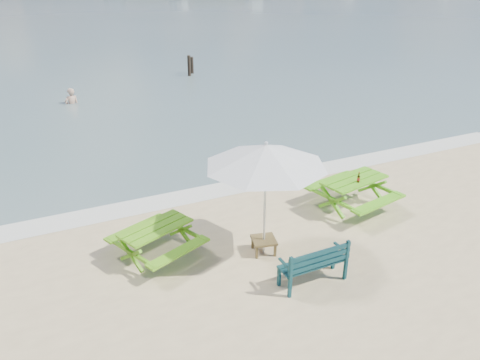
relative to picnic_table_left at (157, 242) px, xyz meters
name	(u,v)px	position (x,y,z in m)	size (l,w,h in m)	color
sea	(34,5)	(2.62, 82.91, -0.36)	(300.00, 300.00, 0.00)	slate
foam_strip	(221,189)	(2.62, 2.51, -0.35)	(22.00, 0.90, 0.01)	silver
picnic_table_left	(157,242)	(0.00, 0.00, 0.00)	(2.11, 2.20, 0.75)	#589D17
picnic_table_right	(353,194)	(5.30, 0.00, 0.05)	(2.13, 2.28, 0.85)	#52A619
park_bench	(313,271)	(2.56, -2.25, -0.09)	(1.43, 0.50, 0.87)	#0D3339
side_table	(264,245)	(2.19, -0.86, -0.18)	(0.63, 0.63, 0.34)	brown
patio_umbrella	(266,155)	(2.19, -0.86, 1.97)	(3.14, 3.14, 2.57)	silver
beer_bottle	(358,179)	(5.25, -0.20, 0.58)	(0.07, 0.07, 0.27)	brown
swimmer	(72,107)	(-0.02, 14.11, -0.53)	(0.73, 0.56, 1.79)	tan
mooring_pilings	(190,67)	(7.22, 17.73, 0.09)	(0.58, 0.78, 1.39)	black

